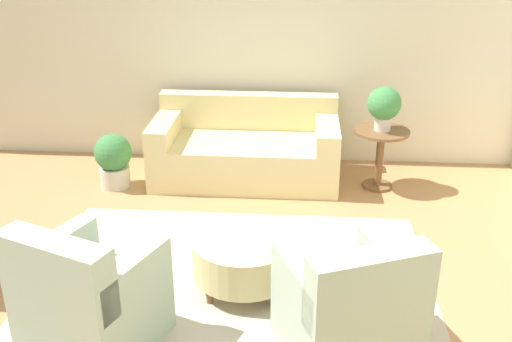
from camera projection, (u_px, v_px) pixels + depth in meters
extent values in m
plane|color=#AD7F51|center=(231.00, 287.00, 4.64)|extent=(16.00, 16.00, 0.00)
cube|color=beige|center=(258.00, 38.00, 6.61)|extent=(9.39, 0.12, 2.80)
cube|color=#B2A893|center=(231.00, 286.00, 4.64)|extent=(3.11, 2.44, 0.01)
cube|color=beige|center=(246.00, 159.00, 6.46)|extent=(1.96, 0.99, 0.45)
cube|color=beige|center=(249.00, 111.00, 6.65)|extent=(1.96, 0.20, 0.39)
cube|color=beige|center=(165.00, 128.00, 6.37)|extent=(0.24, 0.95, 0.21)
cube|color=beige|center=(327.00, 133.00, 6.25)|extent=(0.24, 0.95, 0.21)
cube|color=brown|center=(241.00, 194.00, 6.11)|extent=(1.77, 0.05, 0.06)
cube|color=#9EB29E|center=(95.00, 313.00, 3.96)|extent=(0.98, 0.97, 0.45)
cube|color=#9EB29E|center=(56.00, 274.00, 3.55)|extent=(0.78, 0.47, 0.46)
cube|color=#9EB29E|center=(130.00, 278.00, 3.71)|extent=(0.39, 0.70, 0.25)
cube|color=#9EB29E|center=(55.00, 254.00, 3.96)|extent=(0.39, 0.70, 0.25)
cube|color=brown|center=(130.00, 309.00, 4.32)|extent=(0.65, 0.30, 0.06)
cube|color=#9EB29E|center=(345.00, 325.00, 3.84)|extent=(0.98, 0.97, 0.45)
cube|color=#9EB29E|center=(371.00, 288.00, 3.42)|extent=(0.78, 0.47, 0.46)
cube|color=#9EB29E|center=(392.00, 268.00, 3.81)|extent=(0.39, 0.70, 0.25)
cube|color=#9EB29E|center=(301.00, 285.00, 3.63)|extent=(0.39, 0.70, 0.25)
cube|color=brown|center=(323.00, 318.00, 4.22)|extent=(0.65, 0.30, 0.06)
cylinder|color=beige|center=(244.00, 256.00, 4.54)|extent=(0.79, 0.79, 0.29)
cylinder|color=brown|center=(210.00, 295.00, 4.42)|extent=(0.05, 0.05, 0.12)
cylinder|color=brown|center=(273.00, 298.00, 4.39)|extent=(0.05, 0.05, 0.12)
cylinder|color=brown|center=(218.00, 261.00, 4.85)|extent=(0.05, 0.05, 0.12)
cylinder|color=brown|center=(276.00, 264.00, 4.82)|extent=(0.05, 0.05, 0.12)
cylinder|color=brown|center=(382.00, 131.00, 6.10)|extent=(0.57, 0.57, 0.03)
cylinder|color=brown|center=(379.00, 160.00, 6.23)|extent=(0.08, 0.08, 0.61)
cylinder|color=brown|center=(377.00, 185.00, 6.34)|extent=(0.31, 0.31, 0.03)
cylinder|color=beige|center=(383.00, 124.00, 6.07)|extent=(0.17, 0.17, 0.14)
sphere|color=#3D7F42|center=(384.00, 103.00, 5.98)|extent=(0.34, 0.34, 0.34)
cylinder|color=beige|center=(115.00, 177.00, 6.32)|extent=(0.31, 0.31, 0.22)
sphere|color=#3D7F42|center=(113.00, 152.00, 6.21)|extent=(0.39, 0.39, 0.39)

